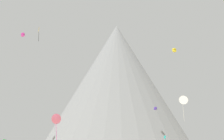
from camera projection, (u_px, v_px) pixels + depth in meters
The scene contains 8 objects.
rock_massif at pixel (121, 99), 113.09m from camera, with size 88.47×88.47×56.04m.
kite_teal_low at pixel (165, 139), 70.49m from camera, with size 0.42×0.66×2.91m.
kite_rainbow_low at pixel (56, 119), 62.38m from camera, with size 2.14×1.23×6.45m.
kite_gold_high at pixel (39, 31), 81.42m from camera, with size 0.43×0.96×4.21m.
kite_indigo_mid at pixel (155, 108), 89.51m from camera, with size 1.05×1.06×0.92m.
kite_white_mid at pixel (183, 100), 78.53m from camera, with size 2.47×1.09×6.81m.
kite_magenta_high at pixel (23, 35), 95.08m from camera, with size 1.16×1.10×1.20m.
kite_yellow_high at pixel (174, 50), 91.60m from camera, with size 1.30×1.27×1.12m.
Camera 1 is at (-6.23, -31.60, 4.29)m, focal length 46.36 mm.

